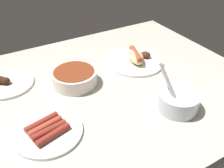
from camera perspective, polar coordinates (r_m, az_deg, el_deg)
name	(u,v)px	position (r cm, az deg, el deg)	size (l,w,h in cm)	color
ground_plane	(98,92)	(95.10, -3.16, -1.74)	(120.00, 90.00, 3.00)	beige
plate_hotdog_assembled	(136,59)	(109.66, 5.41, 5.59)	(24.16, 24.16, 5.61)	white
plate_sausages	(48,131)	(78.60, -14.31, -10.19)	(20.78, 20.78, 3.05)	white
bowl_coleslaw	(178,100)	(85.78, 14.74, -3.59)	(13.56, 13.80, 15.58)	silver
plate_grilled_meat	(6,83)	(103.50, -22.75, 0.14)	(19.81, 19.81, 4.02)	white
bowl_chili	(74,77)	(96.06, -8.48, 1.60)	(17.01, 17.01, 5.56)	white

